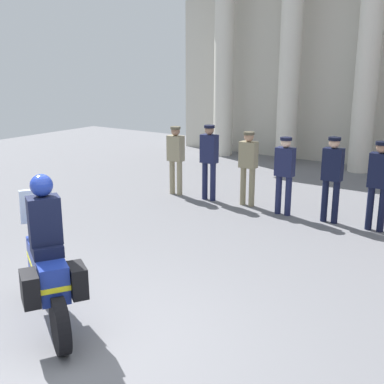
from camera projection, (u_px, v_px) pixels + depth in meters
name	position (u px, v px, depth m)	size (l,w,h in m)	color
ground_plane	(80.00, 345.00, 5.58)	(28.06, 28.06, 0.00)	slate
colonnade_backdrop	(376.00, 38.00, 13.89)	(13.49, 1.50, 7.25)	beige
officer_in_row_0	(176.00, 155.00, 11.67)	(0.38, 0.24, 1.65)	gray
officer_in_row_1	(209.00, 156.00, 11.18)	(0.38, 0.24, 1.74)	#191E42
officer_in_row_2	(248.00, 163.00, 10.76)	(0.38, 0.24, 1.65)	#847A5B
officer_in_row_3	(285.00, 170.00, 10.11)	(0.38, 0.24, 1.64)	#191E42
officer_in_row_4	(332.00, 173.00, 9.60)	(0.38, 0.24, 1.72)	black
officer_in_row_5	(379.00, 179.00, 9.12)	(0.38, 0.24, 1.71)	black
motorcycle_with_rider	(48.00, 264.00, 5.83)	(1.85, 1.23, 1.90)	black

